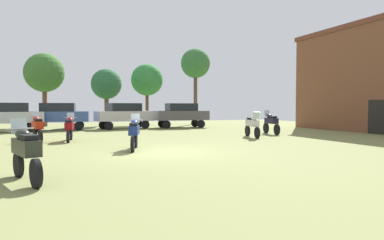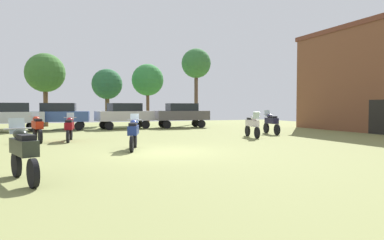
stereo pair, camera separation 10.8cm
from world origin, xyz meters
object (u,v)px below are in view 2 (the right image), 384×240
object	(u,v)px
tree_2	(196,64)
tree_1	(107,85)
motorcycle_10	(23,151)
motorcycle_5	(37,127)
motorcycle_2	(133,132)
motorcycle_8	(271,122)
car_3	(9,115)
motorcycle_1	(252,125)
tree_3	(148,80)
motorcycle_6	(69,127)
tree_4	(45,73)
car_5	(182,113)
car_1	(59,114)
car_2	(125,114)

from	to	relation	value
tree_2	tree_1	bearing A→B (deg)	176.03
motorcycle_10	motorcycle_5	bearing A→B (deg)	73.13
motorcycle_2	motorcycle_8	world-z (taller)	motorcycle_8
motorcycle_2	motorcycle_8	bearing A→B (deg)	41.97
motorcycle_10	car_3	xyz separation A→B (m)	(-2.35, 17.53, 0.44)
motorcycle_1	tree_3	bearing A→B (deg)	-70.79
motorcycle_6	tree_4	distance (m)	14.66
car_3	tree_3	world-z (taller)	tree_3
motorcycle_1	motorcycle_10	xyz separation A→B (m)	(-11.06, -8.01, 0.01)
motorcycle_5	motorcycle_10	xyz separation A→B (m)	(0.19, -9.64, -0.02)
motorcycle_5	tree_3	xyz separation A→B (m)	(9.02, 13.73, 3.51)
motorcycle_2	car_3	xyz separation A→B (m)	(-5.97, 12.58, 0.45)
motorcycle_6	tree_2	world-z (taller)	tree_2
motorcycle_8	motorcycle_10	size ratio (longest dim) A/B	1.06
motorcycle_1	motorcycle_10	world-z (taller)	motorcycle_10
motorcycle_10	car_5	bearing A→B (deg)	41.90
motorcycle_8	tree_3	size ratio (longest dim) A/B	0.38
motorcycle_8	car_5	distance (m)	8.77
tree_1	tree_3	world-z (taller)	tree_3
tree_2	tree_4	world-z (taller)	tree_2
motorcycle_2	tree_4	xyz separation A→B (m)	(-3.81, 18.60, 3.91)
motorcycle_8	tree_3	distance (m)	15.00
motorcycle_1	car_1	bearing A→B (deg)	-34.29
motorcycle_8	tree_3	world-z (taller)	tree_3
car_3	car_1	bearing A→B (deg)	-87.22
motorcycle_10	tree_4	size ratio (longest dim) A/B	0.33
motorcycle_8	tree_4	world-z (taller)	tree_4
car_5	tree_2	world-z (taller)	tree_2
motorcycle_8	car_3	bearing A→B (deg)	162.01
motorcycle_6	tree_1	world-z (taller)	tree_1
motorcycle_8	motorcycle_1	bearing A→B (deg)	-137.85
motorcycle_2	motorcycle_8	size ratio (longest dim) A/B	0.92
motorcycle_6	car_2	xyz separation A→B (m)	(4.33, 8.49, 0.46)
motorcycle_10	car_1	xyz separation A→B (m)	(0.84, 18.32, 0.44)
motorcycle_1	car_3	world-z (taller)	car_3
motorcycle_5	car_1	bearing A→B (deg)	71.91
car_2	motorcycle_5	bearing A→B (deg)	135.94
motorcycle_2	motorcycle_5	distance (m)	6.04
tree_4	motorcycle_2	bearing A→B (deg)	-78.42
car_1	tree_3	world-z (taller)	tree_3
car_1	tree_3	bearing A→B (deg)	-50.47
motorcycle_1	car_5	bearing A→B (deg)	-74.41
motorcycle_6	motorcycle_8	xyz separation A→B (m)	(12.06, -0.00, 0.03)
motorcycle_8	car_2	size ratio (longest dim) A/B	0.49
tree_1	tree_3	xyz separation A→B (m)	(3.85, 0.32, 0.52)
motorcycle_2	car_3	world-z (taller)	car_3
motorcycle_10	car_2	xyz separation A→B (m)	(5.63, 18.00, 0.44)
motorcycle_5	motorcycle_10	size ratio (longest dim) A/B	1.08
motorcycle_2	car_2	size ratio (longest dim) A/B	0.45
car_3	tree_2	distance (m)	17.24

